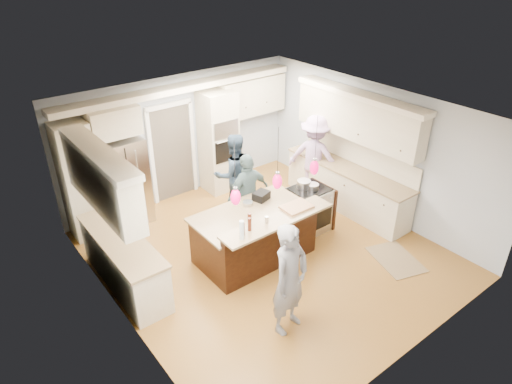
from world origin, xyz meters
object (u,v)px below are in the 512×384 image
at_px(kitchen_island, 255,235).
at_px(island_range, 309,209).
at_px(person_bar_end, 290,280).
at_px(person_far_left, 234,174).
at_px(refrigerator, 123,182).

xyz_separation_m(kitchen_island, island_range, (1.41, 0.08, -0.03)).
bearing_deg(island_range, person_bar_end, -139.95).
distance_m(kitchen_island, person_far_left, 1.70).
xyz_separation_m(refrigerator, person_far_left, (1.95, -1.04, -0.02)).
bearing_deg(person_far_left, island_range, 132.10).
bearing_deg(kitchen_island, island_range, 3.07).
bearing_deg(island_range, person_far_left, 117.65).
distance_m(kitchen_island, island_range, 1.41).
bearing_deg(person_bar_end, kitchen_island, 56.78).
height_order(island_range, person_far_left, person_far_left).
height_order(kitchen_island, person_bar_end, person_bar_end).
height_order(kitchen_island, island_range, kitchen_island).
xyz_separation_m(refrigerator, island_range, (2.71, -2.49, -0.44)).
xyz_separation_m(kitchen_island, person_far_left, (0.65, 1.53, 0.39)).
bearing_deg(person_far_left, kitchen_island, 81.46).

